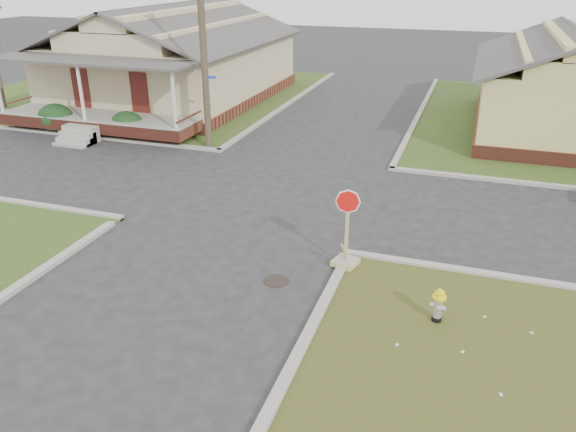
% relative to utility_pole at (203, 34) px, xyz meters
% --- Properties ---
extents(ground, '(120.00, 120.00, 0.00)m').
position_rel_utility_pole_xyz_m(ground, '(4.20, -8.90, -4.66)').
color(ground, '#252527').
rests_on(ground, ground).
extents(verge_far_left, '(19.00, 19.00, 0.05)m').
position_rel_utility_pole_xyz_m(verge_far_left, '(-8.80, 9.10, -4.64)').
color(verge_far_left, '#2F491A').
rests_on(verge_far_left, ground).
extents(curbs, '(80.00, 40.00, 0.12)m').
position_rel_utility_pole_xyz_m(curbs, '(4.20, -3.90, -4.66)').
color(curbs, gray).
rests_on(curbs, ground).
extents(manhole, '(0.64, 0.64, 0.01)m').
position_rel_utility_pole_xyz_m(manhole, '(6.40, -9.40, -4.66)').
color(manhole, black).
rests_on(manhole, ground).
extents(corner_house, '(10.10, 15.50, 5.30)m').
position_rel_utility_pole_xyz_m(corner_house, '(-5.80, 7.78, -2.38)').
color(corner_house, brown).
rests_on(corner_house, ground).
extents(side_house_yellow, '(7.60, 11.60, 4.70)m').
position_rel_utility_pole_xyz_m(side_house_yellow, '(14.20, 7.60, -2.47)').
color(side_house_yellow, brown).
rests_on(side_house_yellow, ground).
extents(utility_pole, '(1.80, 0.28, 9.00)m').
position_rel_utility_pole_xyz_m(utility_pole, '(0.00, 0.00, 0.00)').
color(utility_pole, '#3E3124').
rests_on(utility_pole, ground).
extents(fire_hydrant, '(0.30, 0.30, 0.81)m').
position_rel_utility_pole_xyz_m(fire_hydrant, '(10.31, -9.93, -4.17)').
color(fire_hydrant, black).
rests_on(fire_hydrant, ground).
extents(stop_sign, '(0.60, 0.58, 2.11)m').
position_rel_utility_pole_xyz_m(stop_sign, '(7.84, -8.13, -4.16)').
color(stop_sign, tan).
rests_on(stop_sign, ground).
extents(hedge_left, '(1.58, 1.30, 1.21)m').
position_rel_utility_pole_xyz_m(hedge_left, '(-7.82, 0.07, -4.01)').
color(hedge_left, '#133617').
rests_on(hedge_left, verge_far_left).
extents(hedge_right, '(1.49, 1.22, 1.14)m').
position_rel_utility_pole_xyz_m(hedge_right, '(-4.17, 0.30, -4.04)').
color(hedge_right, '#133617').
rests_on(hedge_right, verge_far_left).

